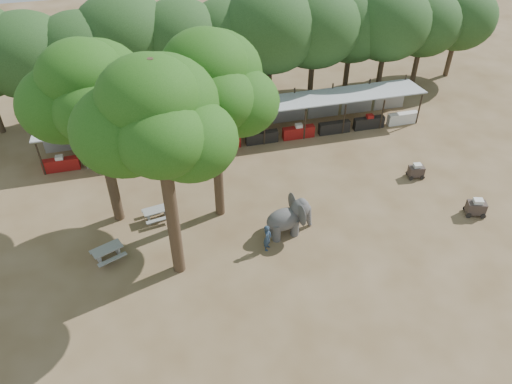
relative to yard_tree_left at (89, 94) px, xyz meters
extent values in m
plane|color=brown|center=(9.13, -7.19, -8.20)|extent=(100.00, 100.00, 0.00)
cube|color=#A2A6AA|center=(9.13, 6.81, -5.70)|extent=(28.00, 2.99, 0.39)
cylinder|color=#2D2319|center=(-3.47, 5.46, -7.00)|extent=(0.12, 0.12, 2.40)
cylinder|color=#2D2319|center=(-3.47, 8.16, -6.80)|extent=(0.12, 0.12, 2.80)
cube|color=maroon|center=(-3.47, 5.71, -7.75)|extent=(2.38, 0.50, 0.90)
cube|color=gray|center=(-3.47, 8.11, -7.20)|extent=(2.52, 0.12, 2.00)
cylinder|color=#2D2319|center=(-0.67, 5.46, -7.00)|extent=(0.12, 0.12, 2.40)
cylinder|color=#2D2319|center=(-0.67, 8.16, -6.80)|extent=(0.12, 0.12, 2.80)
cube|color=gray|center=(-0.67, 5.71, -7.75)|extent=(2.38, 0.50, 0.90)
cube|color=gray|center=(-0.67, 8.11, -7.20)|extent=(2.52, 0.12, 2.00)
cylinder|color=#2D2319|center=(2.13, 5.46, -7.00)|extent=(0.12, 0.12, 2.40)
cylinder|color=#2D2319|center=(2.13, 8.16, -6.80)|extent=(0.12, 0.12, 2.80)
cube|color=silver|center=(2.13, 5.71, -7.75)|extent=(2.38, 0.50, 0.90)
cube|color=gray|center=(2.13, 8.11, -7.20)|extent=(2.52, 0.12, 2.00)
cylinder|color=#2D2319|center=(4.93, 5.46, -7.00)|extent=(0.12, 0.12, 2.40)
cylinder|color=#2D2319|center=(4.93, 8.16, -6.80)|extent=(0.12, 0.12, 2.80)
cube|color=silver|center=(4.93, 5.71, -7.75)|extent=(2.38, 0.50, 0.90)
cube|color=gray|center=(4.93, 8.11, -7.20)|extent=(2.52, 0.12, 2.00)
cylinder|color=#2D2319|center=(7.73, 5.46, -7.00)|extent=(0.12, 0.12, 2.40)
cylinder|color=#2D2319|center=(7.73, 8.16, -6.80)|extent=(0.12, 0.12, 2.80)
cube|color=maroon|center=(7.73, 5.71, -7.75)|extent=(2.38, 0.50, 0.90)
cube|color=gray|center=(7.73, 8.11, -7.20)|extent=(2.52, 0.12, 2.00)
cylinder|color=#2D2319|center=(10.53, 5.46, -7.00)|extent=(0.12, 0.12, 2.40)
cylinder|color=#2D2319|center=(10.53, 8.16, -6.80)|extent=(0.12, 0.12, 2.80)
cube|color=black|center=(10.53, 5.71, -7.75)|extent=(2.38, 0.50, 0.90)
cube|color=gray|center=(10.53, 8.11, -7.20)|extent=(2.52, 0.12, 2.00)
cylinder|color=#2D2319|center=(13.33, 5.46, -7.00)|extent=(0.12, 0.12, 2.40)
cylinder|color=#2D2319|center=(13.33, 8.16, -6.80)|extent=(0.12, 0.12, 2.80)
cube|color=maroon|center=(13.33, 5.71, -7.75)|extent=(2.38, 0.50, 0.90)
cube|color=gray|center=(13.33, 8.11, -7.20)|extent=(2.52, 0.12, 2.00)
cylinder|color=#2D2319|center=(16.13, 5.46, -7.00)|extent=(0.12, 0.12, 2.40)
cylinder|color=#2D2319|center=(16.13, 8.16, -6.80)|extent=(0.12, 0.12, 2.80)
cube|color=black|center=(16.13, 5.71, -7.75)|extent=(2.38, 0.50, 0.90)
cube|color=gray|center=(16.13, 8.11, -7.20)|extent=(2.52, 0.12, 2.00)
cylinder|color=#2D2319|center=(18.93, 5.46, -7.00)|extent=(0.12, 0.12, 2.40)
cylinder|color=#2D2319|center=(18.93, 8.16, -6.80)|extent=(0.12, 0.12, 2.80)
cube|color=black|center=(18.93, 5.71, -7.75)|extent=(2.38, 0.50, 0.90)
cube|color=gray|center=(18.93, 8.11, -7.20)|extent=(2.52, 0.12, 2.00)
cylinder|color=#2D2319|center=(21.73, 5.46, -7.00)|extent=(0.12, 0.12, 2.40)
cylinder|color=#2D2319|center=(21.73, 8.16, -6.80)|extent=(0.12, 0.12, 2.80)
cube|color=silver|center=(21.73, 5.71, -7.75)|extent=(2.38, 0.50, 0.90)
cube|color=gray|center=(21.73, 8.11, -7.20)|extent=(2.52, 0.12, 2.00)
cylinder|color=#332316|center=(0.13, -0.19, -3.60)|extent=(0.60, 0.60, 9.20)
cone|color=#332316|center=(0.13, -0.19, 1.00)|extent=(0.57, 0.57, 2.88)
ellipsoid|color=#17470D|center=(-1.27, 0.11, -0.38)|extent=(4.80, 4.80, 3.94)
ellipsoid|color=#17470D|center=(1.33, -0.79, -0.78)|extent=(4.20, 4.20, 3.44)
ellipsoid|color=#17470D|center=(0.33, 0.91, 0.22)|extent=(5.20, 5.20, 4.26)
ellipsoid|color=#17470D|center=(0.13, -1.49, -0.08)|extent=(3.80, 3.80, 3.12)
ellipsoid|color=#17470D|center=(-0.17, 0.01, 1.02)|extent=(4.40, 4.40, 3.61)
cylinder|color=#332316|center=(3.13, -5.19, -3.00)|extent=(0.64, 0.64, 10.40)
cone|color=#332316|center=(3.13, -5.19, 2.20)|extent=(0.61, 0.61, 3.25)
ellipsoid|color=#17470D|center=(1.73, -4.89, 0.64)|extent=(4.80, 4.80, 3.94)
ellipsoid|color=#17470D|center=(4.33, -5.79, 0.24)|extent=(4.20, 4.20, 3.44)
ellipsoid|color=#17470D|center=(3.33, -4.09, 1.24)|extent=(5.20, 5.20, 4.26)
ellipsoid|color=#17470D|center=(3.13, -6.49, 0.94)|extent=(3.80, 3.80, 3.12)
ellipsoid|color=#17470D|center=(2.83, -4.99, 2.04)|extent=(4.40, 4.40, 3.61)
cylinder|color=#332316|center=(6.13, -1.19, -3.40)|extent=(0.56, 0.56, 9.60)
cone|color=#332316|center=(6.13, -1.19, 1.40)|extent=(0.53, 0.53, 3.00)
ellipsoid|color=#17470D|center=(4.73, -0.89, -0.04)|extent=(4.80, 4.80, 3.94)
ellipsoid|color=#17470D|center=(7.33, -1.79, -0.44)|extent=(4.20, 4.20, 3.44)
ellipsoid|color=#17470D|center=(6.33, -0.09, 0.56)|extent=(5.20, 5.20, 4.26)
ellipsoid|color=#17470D|center=(6.13, -2.49, 0.26)|extent=(3.80, 3.80, 3.12)
ellipsoid|color=#17470D|center=(5.83, -0.99, 1.36)|extent=(4.40, 4.40, 3.61)
cylinder|color=#332316|center=(-7.53, 11.81, -6.33)|extent=(0.44, 0.44, 3.74)
cylinder|color=#332316|center=(-4.20, 11.81, -6.33)|extent=(0.44, 0.44, 3.74)
ellipsoid|color=#183614|center=(-4.20, 11.81, -2.68)|extent=(6.46, 5.95, 5.61)
cylinder|color=#332316|center=(-0.87, 11.81, -6.33)|extent=(0.44, 0.44, 3.74)
ellipsoid|color=#183614|center=(-0.87, 11.81, -2.68)|extent=(6.46, 5.95, 5.61)
cylinder|color=#332316|center=(2.47, 11.81, -6.33)|extent=(0.44, 0.44, 3.74)
ellipsoid|color=#183614|center=(2.47, 11.81, -2.68)|extent=(6.46, 5.95, 5.61)
cylinder|color=#332316|center=(5.80, 11.81, -6.33)|extent=(0.44, 0.44, 3.74)
ellipsoid|color=#183614|center=(5.80, 11.81, -2.68)|extent=(6.46, 5.95, 5.61)
cylinder|color=#332316|center=(9.13, 11.81, -6.33)|extent=(0.44, 0.44, 3.74)
ellipsoid|color=#183614|center=(9.13, 11.81, -2.68)|extent=(6.46, 5.95, 5.61)
cylinder|color=#332316|center=(12.47, 11.81, -6.33)|extent=(0.44, 0.44, 3.74)
ellipsoid|color=#183614|center=(12.47, 11.81, -2.68)|extent=(6.46, 5.95, 5.61)
cylinder|color=#332316|center=(15.80, 11.81, -6.33)|extent=(0.44, 0.44, 3.74)
ellipsoid|color=#183614|center=(15.80, 11.81, -2.68)|extent=(6.46, 5.95, 5.61)
cylinder|color=#332316|center=(19.13, 11.81, -6.33)|extent=(0.44, 0.44, 3.74)
ellipsoid|color=#183614|center=(19.13, 11.81, -2.68)|extent=(6.46, 5.95, 5.61)
cylinder|color=#332316|center=(22.47, 11.81, -6.33)|extent=(0.44, 0.44, 3.74)
ellipsoid|color=#183614|center=(22.47, 11.81, -2.68)|extent=(6.46, 5.95, 5.61)
cylinder|color=#332316|center=(25.80, 11.81, -6.33)|extent=(0.44, 0.44, 3.74)
ellipsoid|color=#183614|center=(25.80, 11.81, -2.68)|extent=(6.46, 5.95, 5.61)
cylinder|color=#332316|center=(29.13, 11.81, -6.33)|extent=(0.44, 0.44, 3.74)
ellipsoid|color=#183614|center=(29.13, 11.81, -2.68)|extent=(6.46, 5.95, 5.61)
ellipsoid|color=#434040|center=(9.34, -3.90, -7.10)|extent=(2.26, 1.53, 1.36)
cylinder|color=#434040|center=(8.82, -4.31, -7.63)|extent=(0.55, 0.55, 1.15)
cylinder|color=#434040|center=(8.72, -3.67, -7.63)|extent=(0.55, 0.55, 1.15)
cylinder|color=#434040|center=(9.96, -4.13, -7.63)|extent=(0.55, 0.55, 1.15)
cylinder|color=#434040|center=(9.86, -3.49, -7.63)|extent=(0.55, 0.55, 1.15)
ellipsoid|color=#434040|center=(10.33, -3.75, -6.62)|extent=(1.29, 1.10, 1.26)
ellipsoid|color=#434040|center=(10.23, -4.39, -6.59)|extent=(0.35, 1.05, 1.29)
ellipsoid|color=#434040|center=(10.04, -3.17, -6.59)|extent=(0.35, 1.05, 1.29)
cone|color=#434040|center=(10.93, -3.66, -7.49)|extent=(0.59, 0.59, 1.42)
imported|color=#26384C|center=(8.12, -4.87, -7.35)|extent=(0.67, 0.74, 1.71)
cube|color=gray|center=(-0.54, -3.52, -7.42)|extent=(1.79, 1.32, 0.07)
cube|color=gray|center=(-1.04, -3.72, -7.82)|extent=(0.35, 0.64, 0.76)
cube|color=gray|center=(-0.04, -3.31, -7.82)|extent=(0.35, 0.64, 0.76)
cube|color=gray|center=(-0.31, -4.07, -7.74)|extent=(1.61, 0.87, 0.05)
cube|color=gray|center=(-0.77, -2.96, -7.74)|extent=(1.61, 0.87, 0.05)
cube|color=gray|center=(2.34, -0.88, -7.45)|extent=(1.66, 0.98, 0.06)
cube|color=gray|center=(1.83, -0.97, -7.84)|extent=(0.21, 0.63, 0.73)
cube|color=gray|center=(2.86, -0.79, -7.84)|extent=(0.21, 0.63, 0.73)
cube|color=gray|center=(2.44, -1.44, -7.76)|extent=(1.58, 0.52, 0.05)
cube|color=gray|center=(2.25, -0.32, -7.76)|extent=(1.58, 0.52, 0.05)
cube|color=#312521|center=(21.09, -5.09, -7.66)|extent=(1.23, 0.95, 0.76)
cylinder|color=black|center=(20.57, -5.30, -8.04)|extent=(0.33, 0.16, 0.33)
cylinder|color=black|center=(21.40, -5.56, -8.04)|extent=(0.33, 0.16, 0.33)
cylinder|color=black|center=(20.79, -4.61, -8.04)|extent=(0.33, 0.16, 0.33)
cylinder|color=black|center=(21.62, -4.88, -8.04)|extent=(0.33, 0.16, 0.33)
cube|color=silver|center=(21.09, -5.09, -7.17)|extent=(0.65, 0.58, 0.27)
cube|color=#312521|center=(19.42, -0.79, -7.71)|extent=(1.04, 0.70, 0.69)
cylinder|color=black|center=(18.99, -1.07, -8.05)|extent=(0.30, 0.09, 0.29)
cylinder|color=black|center=(19.77, -1.16, -8.05)|extent=(0.30, 0.09, 0.29)
cylinder|color=black|center=(19.07, -0.43, -8.05)|extent=(0.30, 0.09, 0.29)
cylinder|color=black|center=(19.85, -0.52, -8.05)|extent=(0.30, 0.09, 0.29)
cube|color=silver|center=(19.42, -0.79, -7.27)|extent=(0.53, 0.45, 0.24)
camera|label=1|loc=(2.71, -23.98, 11.96)|focal=35.00mm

